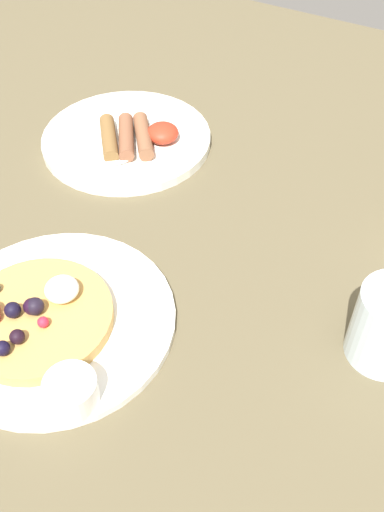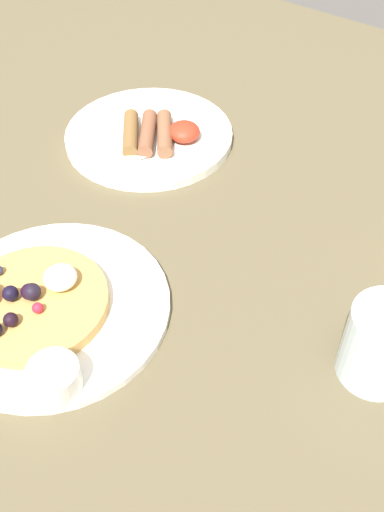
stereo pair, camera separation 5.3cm
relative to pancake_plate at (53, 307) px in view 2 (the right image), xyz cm
name	(u,v)px [view 2 (the right image)]	position (x,y,z in cm)	size (l,w,h in cm)	color
ground_plane	(167,293)	(7.92, 10.41, -2.00)	(166.35, 153.57, 3.00)	brown
pancake_plate	(53,307)	(0.00, 0.00, 0.00)	(26.17, 26.17, 1.01)	white
pancake_with_berries	(34,301)	(-1.11, -1.31, 1.51)	(16.18, 16.18, 3.73)	tan
syrup_ramekin	(53,376)	(7.68, -7.02, 2.07)	(5.14, 5.14, 3.04)	white
breakfast_plate	(149,135)	(-12.04, 31.70, 0.19)	(24.94, 24.94, 1.39)	white
fried_breakfast	(154,135)	(-9.88, 30.41, 1.92)	(12.37, 11.98, 2.75)	brown
water_glass	(382,345)	(31.99, 13.81, 3.88)	(7.59, 7.59, 8.78)	silver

